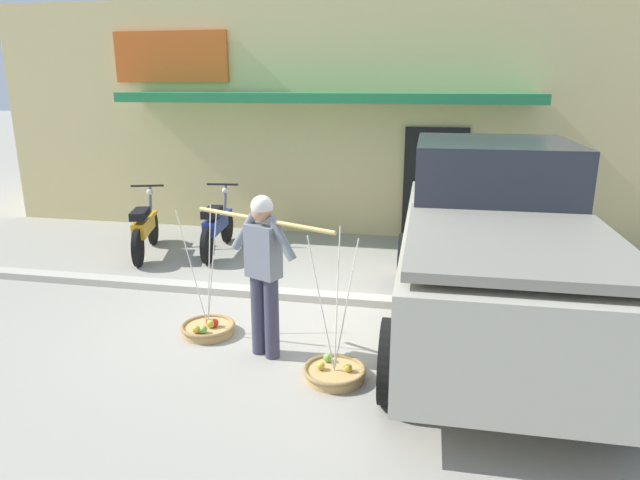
# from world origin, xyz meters

# --- Properties ---
(ground_plane) EXTENTS (90.00, 90.00, 0.00)m
(ground_plane) POSITION_xyz_m (0.00, 0.00, 0.00)
(ground_plane) COLOR #9E998C
(sidewalk_curb) EXTENTS (20.00, 0.24, 0.10)m
(sidewalk_curb) POSITION_xyz_m (0.00, 0.70, 0.05)
(sidewalk_curb) COLOR #BAB4A5
(sidewalk_curb) RESTS_ON ground
(fruit_vendor) EXTENTS (1.59, 0.74, 1.70)m
(fruit_vendor) POSITION_xyz_m (0.25, -0.89, 0.98)
(fruit_vendor) COLOR #38384C
(fruit_vendor) RESTS_ON ground
(fruit_basket_left_side) EXTENTS (0.61, 0.61, 1.45)m
(fruit_basket_left_side) POSITION_xyz_m (1.04, -1.23, 0.07)
(fruit_basket_left_side) COLOR tan
(fruit_basket_left_side) RESTS_ON ground
(fruit_basket_right_side) EXTENTS (0.61, 0.61, 1.45)m
(fruit_basket_right_side) POSITION_xyz_m (-0.53, -0.54, 0.08)
(fruit_basket_right_side) COLOR tan
(fruit_basket_right_side) RESTS_ON ground
(motorcycle_nearest_shop) EXTENTS (0.70, 1.76, 1.09)m
(motorcycle_nearest_shop) POSITION_xyz_m (-2.70, 2.10, 0.45)
(motorcycle_nearest_shop) COLOR black
(motorcycle_nearest_shop) RESTS_ON ground
(motorcycle_second_in_row) EXTENTS (0.54, 1.82, 1.09)m
(motorcycle_second_in_row) POSITION_xyz_m (-1.60, 2.46, 0.45)
(motorcycle_second_in_row) COLOR black
(motorcycle_second_in_row) RESTS_ON ground
(parked_truck) EXTENTS (2.20, 4.74, 2.10)m
(parked_truck) POSITION_xyz_m (2.56, 0.11, 1.03)
(parked_truck) COLOR beige
(parked_truck) RESTS_ON ground
(storefront_building) EXTENTS (13.00, 6.00, 4.20)m
(storefront_building) POSITION_xyz_m (-0.05, 6.56, 2.10)
(storefront_building) COLOR #DBC684
(storefront_building) RESTS_ON ground
(wooden_crate) EXTENTS (0.44, 0.36, 0.32)m
(wooden_crate) POSITION_xyz_m (1.71, 2.07, 0.16)
(wooden_crate) COLOR olive
(wooden_crate) RESTS_ON ground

